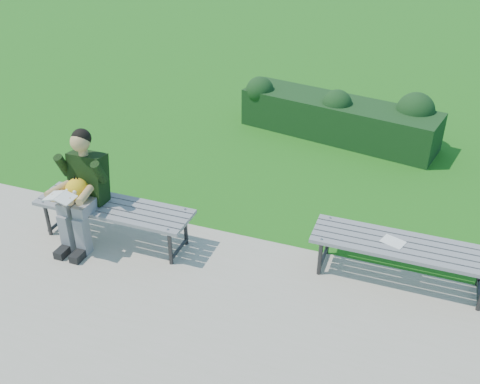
{
  "coord_description": "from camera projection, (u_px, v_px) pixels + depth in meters",
  "views": [
    {
      "loc": [
        1.55,
        -4.76,
        3.62
      ],
      "look_at": [
        -0.1,
        -0.31,
        0.79
      ],
      "focal_mm": 40.0,
      "sensor_mm": 36.0,
      "label": 1
    }
  ],
  "objects": [
    {
      "name": "seated_boy",
      "position": [
        82.0,
        186.0,
        5.79
      ],
      "size": [
        0.56,
        0.76,
        1.31
      ],
      "color": "gray",
      "rests_on": "walkway"
    },
    {
      "name": "bench_right",
      "position": [
        403.0,
        248.0,
        5.32
      ],
      "size": [
        1.8,
        0.5,
        0.46
      ],
      "color": "slate",
      "rests_on": "walkway"
    },
    {
      "name": "hedge",
      "position": [
        341.0,
        116.0,
        8.4
      ],
      "size": [
        3.21,
        1.4,
        0.86
      ],
      "color": "#134016",
      "rests_on": "ground"
    },
    {
      "name": "bench_left",
      "position": [
        114.0,
        210.0,
        5.93
      ],
      "size": [
        1.8,
        0.5,
        0.46
      ],
      "color": "slate",
      "rests_on": "walkway"
    },
    {
      "name": "paper_sheet",
      "position": [
        393.0,
        242.0,
        5.32
      ],
      "size": [
        0.26,
        0.22,
        0.01
      ],
      "color": "white",
      "rests_on": "bench_right"
    },
    {
      "name": "walkway",
      "position": [
        194.0,
        348.0,
        4.74
      ],
      "size": [
        30.0,
        3.5,
        0.02
      ],
      "color": "beige",
      "rests_on": "ground"
    },
    {
      "name": "ground",
      "position": [
        257.0,
        240.0,
        6.15
      ],
      "size": [
        80.0,
        80.0,
        0.0
      ],
      "color": "#207420",
      "rests_on": "ground"
    }
  ]
}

